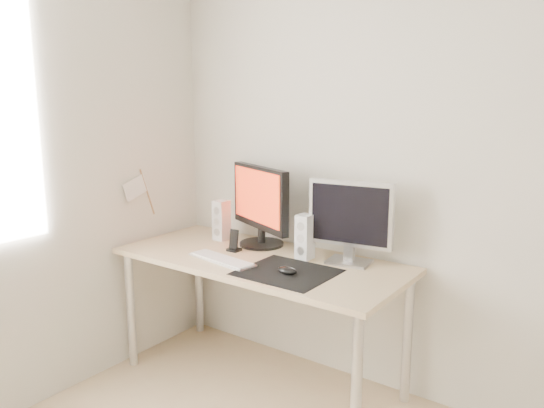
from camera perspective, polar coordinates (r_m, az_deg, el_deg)
The scene contains 11 objects.
wall_back at distance 2.69m, azimuth 19.70°, elevation 3.63°, with size 3.50×3.50×0.00m, color silver.
mousepad at distance 2.65m, azimuth 1.63°, elevation -7.35°, with size 0.45×0.40×0.00m, color black.
mouse at distance 2.61m, azimuth 1.63°, elevation -7.17°, with size 0.10×0.06×0.04m, color black.
desk at distance 2.91m, azimuth -1.32°, elevation -7.26°, with size 1.60×0.70×0.73m.
main_monitor at distance 3.06m, azimuth -1.30°, elevation 0.12°, with size 0.52×0.34×0.47m.
second_monitor at distance 2.76m, azimuth 8.42°, elevation -1.54°, with size 0.45×0.19×0.43m.
speaker_left at distance 3.23m, azimuth -5.46°, elevation -1.75°, with size 0.08×0.09×0.24m.
speaker_right at distance 2.84m, azimuth 3.56°, elevation -3.56°, with size 0.08×0.09×0.24m.
keyboard at distance 2.84m, azimuth -5.43°, elevation -5.96°, with size 0.43×0.18×0.02m.
phone_dock at distance 3.00m, azimuth -4.12°, elevation -4.37°, with size 0.07×0.06×0.12m.
pennant at distance 3.24m, azimuth -14.11°, elevation 1.57°, with size 0.01×0.23×0.29m.
Camera 1 is at (0.73, -0.82, 1.58)m, focal length 35.00 mm.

